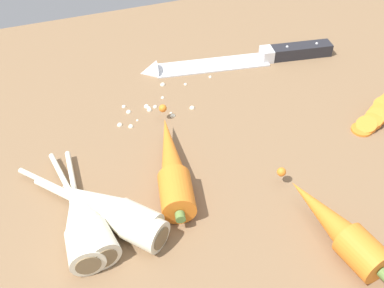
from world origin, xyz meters
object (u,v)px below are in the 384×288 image
(carrot_slice_stack, at_px, (378,113))
(whole_carrot_second, at_px, (336,226))
(chefs_knife, at_px, (235,60))
(parsnip_front, at_px, (80,221))
(parsnip_mid_left, at_px, (116,217))
(whole_carrot, at_px, (172,165))
(parsnip_mid_right, at_px, (107,207))
(parsnip_back, at_px, (84,218))

(carrot_slice_stack, bearing_deg, whole_carrot_second, -137.94)
(chefs_knife, relative_size, parsnip_front, 1.77)
(whole_carrot_second, distance_m, carrot_slice_stack, 0.25)
(chefs_knife, relative_size, carrot_slice_stack, 3.51)
(carrot_slice_stack, bearing_deg, parsnip_mid_left, -171.28)
(chefs_knife, relative_size, whole_carrot, 1.60)
(whole_carrot, bearing_deg, whole_carrot_second, -47.94)
(whole_carrot, relative_size, parsnip_front, 1.11)
(whole_carrot, distance_m, parsnip_front, 0.14)
(parsnip_mid_left, relative_size, carrot_slice_stack, 1.65)
(parsnip_mid_right, distance_m, parsnip_back, 0.03)
(parsnip_mid_left, height_order, carrot_slice_stack, parsnip_mid_left)
(parsnip_back, bearing_deg, whole_carrot_second, -22.89)
(whole_carrot, distance_m, whole_carrot_second, 0.22)
(carrot_slice_stack, bearing_deg, whole_carrot, -178.97)
(parsnip_front, height_order, parsnip_mid_right, same)
(parsnip_mid_left, relative_size, parsnip_back, 0.82)
(whole_carrot_second, relative_size, parsnip_front, 0.93)
(chefs_knife, height_order, whole_carrot, whole_carrot)
(whole_carrot_second, height_order, parsnip_mid_left, whole_carrot_second)
(parsnip_mid_left, bearing_deg, parsnip_front, 168.62)
(parsnip_mid_right, relative_size, carrot_slice_stack, 1.80)
(parsnip_mid_right, distance_m, carrot_slice_stack, 0.43)
(carrot_slice_stack, bearing_deg, chefs_knife, 121.30)
(whole_carrot, distance_m, carrot_slice_stack, 0.33)
(parsnip_mid_left, xyz_separation_m, parsnip_back, (-0.04, 0.01, -0.00))
(chefs_knife, bearing_deg, parsnip_mid_left, -134.56)
(parsnip_mid_left, relative_size, parsnip_mid_right, 0.92)
(parsnip_front, xyz_separation_m, parsnip_mid_right, (0.03, 0.01, -0.00))
(whole_carrot_second, relative_size, parsnip_back, 0.92)
(whole_carrot, height_order, carrot_slice_stack, whole_carrot)
(whole_carrot_second, distance_m, parsnip_mid_left, 0.25)
(parsnip_mid_right, bearing_deg, parsnip_back, -166.24)
(chefs_knife, relative_size, parsnip_mid_left, 2.13)
(chefs_knife, distance_m, parsnip_back, 0.42)
(whole_carrot_second, relative_size, carrot_slice_stack, 1.86)
(whole_carrot_second, relative_size, parsnip_mid_left, 1.13)
(chefs_knife, distance_m, carrot_slice_stack, 0.26)
(parsnip_front, xyz_separation_m, parsnip_back, (0.01, 0.00, -0.00))
(parsnip_mid_right, bearing_deg, whole_carrot_second, -26.58)
(parsnip_mid_left, height_order, parsnip_mid_right, same)
(whole_carrot, distance_m, parsnip_back, 0.13)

